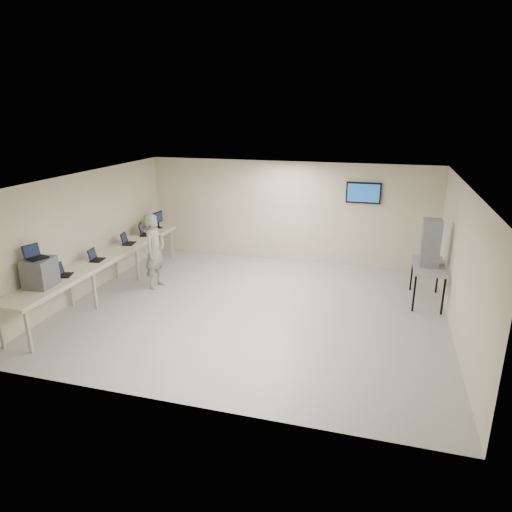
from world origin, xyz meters
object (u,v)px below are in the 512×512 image
(workbench, at_px, (105,259))
(soldier, at_px, (155,251))
(equipment_box, at_px, (40,273))
(side_table, at_px, (428,268))

(workbench, bearing_deg, soldier, 33.76)
(soldier, bearing_deg, equipment_box, 162.66)
(equipment_box, xyz_separation_m, soldier, (1.01, 2.62, -0.27))
(workbench, xyz_separation_m, soldier, (0.95, 0.64, 0.08))
(soldier, relative_size, side_table, 1.25)
(side_table, bearing_deg, workbench, -168.56)
(side_table, bearing_deg, equipment_box, -154.60)
(workbench, relative_size, side_table, 4.14)
(equipment_box, bearing_deg, side_table, 19.80)
(soldier, bearing_deg, workbench, 127.55)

